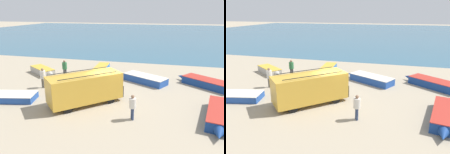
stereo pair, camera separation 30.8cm
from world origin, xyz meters
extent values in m
plane|color=tan|center=(0.00, 0.00, 0.00)|extent=(200.00, 200.00, 0.00)
cube|color=#33607A|center=(0.00, 52.00, 0.00)|extent=(120.00, 80.00, 0.01)
cube|color=gold|center=(-1.35, -1.39, 1.21)|extent=(4.98, 4.91, 1.85)
cube|color=black|center=(0.52, 0.41, 0.70)|extent=(1.29, 1.33, 0.83)
cube|color=#1E232D|center=(0.46, 0.36, 1.76)|extent=(1.21, 1.24, 0.59)
cylinder|color=black|center=(-0.79, 0.30, 0.36)|extent=(0.67, 0.66, 0.72)
cylinder|color=black|center=(0.36, -0.88, 0.36)|extent=(0.67, 0.66, 0.72)
cylinder|color=black|center=(-3.05, -1.90, 0.36)|extent=(0.67, 0.66, 0.72)
cylinder|color=black|center=(-1.91, -3.08, 0.36)|extent=(0.67, 0.66, 0.72)
cylinder|color=black|center=(-1.86, -0.86, 2.25)|extent=(3.04, 2.95, 0.05)
cylinder|color=black|center=(-0.83, -1.93, 2.25)|extent=(3.04, 2.95, 0.05)
cube|color=navy|center=(7.61, 4.59, 0.31)|extent=(4.27, 3.72, 0.63)
cone|color=navy|center=(5.56, 6.11, 0.31)|extent=(1.10, 1.03, 0.60)
cube|color=#B22D23|center=(7.61, 4.59, 0.56)|extent=(1.00, 1.25, 0.05)
cube|color=#B22D23|center=(7.61, 4.59, 0.65)|extent=(4.32, 3.76, 0.04)
cube|color=#ADA89E|center=(-8.45, 4.62, 0.32)|extent=(3.43, 2.84, 0.64)
cone|color=#ADA89E|center=(-6.77, 3.50, 0.32)|extent=(0.95, 0.91, 0.61)
cube|color=gold|center=(-8.45, 4.62, 0.58)|extent=(0.78, 1.03, 0.05)
cube|color=gold|center=(-8.45, 4.62, 0.66)|extent=(3.46, 2.87, 0.04)
cube|color=#2D66AD|center=(-2.75, 6.52, 0.29)|extent=(1.52, 4.58, 0.57)
cone|color=#2D66AD|center=(-2.56, 3.78, 0.29)|extent=(0.61, 1.03, 0.54)
cube|color=gold|center=(-2.75, 6.52, 0.51)|extent=(1.13, 0.28, 0.05)
cube|color=gold|center=(-2.75, 6.52, 0.59)|extent=(1.53, 4.62, 0.04)
cube|color=#234CA3|center=(-6.95, -2.21, 0.23)|extent=(3.92, 2.33, 0.47)
cube|color=silver|center=(-6.95, -2.21, 0.40)|extent=(0.51, 1.47, 0.05)
cube|color=silver|center=(-6.95, -2.21, 0.49)|extent=(3.96, 2.35, 0.04)
cube|color=navy|center=(7.43, -1.51, 0.32)|extent=(2.28, 4.38, 0.63)
cone|color=navy|center=(6.90, -4.00, 0.32)|extent=(0.78, 1.02, 0.60)
cube|color=#B22D23|center=(7.43, -1.51, 0.57)|extent=(1.34, 0.47, 0.05)
cube|color=#B22D23|center=(7.43, -1.51, 0.65)|extent=(2.30, 4.43, 0.04)
cube|color=#234CA3|center=(2.23, 4.47, 0.31)|extent=(4.20, 3.22, 0.61)
cone|color=#234CA3|center=(0.10, 5.64, 0.31)|extent=(1.05, 0.93, 0.58)
cube|color=silver|center=(2.23, 4.47, 0.55)|extent=(0.83, 1.29, 0.05)
cube|color=silver|center=(2.23, 4.47, 0.63)|extent=(4.25, 3.25, 0.04)
cylinder|color=#38383D|center=(-5.72, 4.11, 0.42)|extent=(0.16, 0.16, 0.83)
cylinder|color=#38383D|center=(-5.55, 4.16, 0.42)|extent=(0.16, 0.16, 0.83)
cylinder|color=#2D6B3D|center=(-5.63, 4.13, 1.16)|extent=(0.45, 0.45, 0.66)
sphere|color=#8C664C|center=(-5.63, 4.13, 1.61)|extent=(0.23, 0.23, 0.23)
cylinder|color=#5B564C|center=(-5.93, 0.87, 0.42)|extent=(0.16, 0.16, 0.83)
cylinder|color=#5B564C|center=(-6.10, 0.80, 0.42)|extent=(0.16, 0.16, 0.83)
cylinder|color=silver|center=(-6.01, 0.84, 1.16)|extent=(0.45, 0.45, 0.66)
sphere|color=#8C664C|center=(-6.01, 0.84, 1.61)|extent=(0.23, 0.23, 0.23)
cylinder|color=navy|center=(2.22, -2.85, 0.39)|extent=(0.14, 0.14, 0.77)
cylinder|color=navy|center=(2.30, -2.99, 0.39)|extent=(0.14, 0.14, 0.77)
cylinder|color=silver|center=(2.26, -2.92, 1.08)|extent=(0.42, 0.42, 0.61)
sphere|color=#8C664C|center=(2.26, -2.92, 1.49)|extent=(0.21, 0.21, 0.21)
camera|label=1|loc=(4.06, -14.79, 6.35)|focal=35.00mm
camera|label=2|loc=(4.36, -14.71, 6.35)|focal=35.00mm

